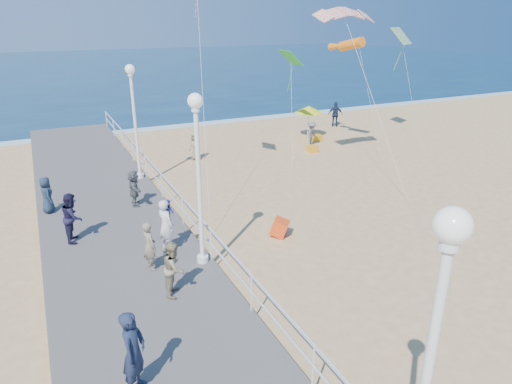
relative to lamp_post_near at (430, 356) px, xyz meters
name	(u,v)px	position (x,y,z in m)	size (l,w,h in m)	color
ground	(340,239)	(5.35, 9.00, -3.66)	(160.00, 160.00, 0.00)	tan
ocean	(96,69)	(5.35, 74.00, -3.65)	(160.00, 90.00, 0.05)	#0B2A46
surf_line	(179,126)	(5.35, 29.50, -3.63)	(160.00, 1.20, 0.04)	white
boardwalk	(136,283)	(-2.15, 9.00, -3.46)	(5.00, 44.00, 0.40)	#635F59
railing	(211,236)	(0.30, 9.00, -2.41)	(0.05, 42.00, 0.55)	white
lamp_post_near	(430,356)	(0.00, 0.00, 0.00)	(0.44, 0.44, 5.32)	white
lamp_post_mid	(198,164)	(0.00, 9.00, 0.00)	(0.44, 0.44, 5.32)	white
lamp_post_far	(134,110)	(0.00, 18.00, 0.00)	(0.44, 0.44, 5.32)	white
woman_holding_toddler	(166,225)	(-0.80, 10.24, -2.36)	(0.66, 0.43, 1.80)	silver
toddler_held	(168,212)	(-0.65, 10.39, -1.97)	(0.43, 0.33, 0.88)	#303CB7
spectator_0	(134,352)	(-3.02, 4.55, -2.32)	(0.69, 0.45, 1.89)	#1B243C
spectator_1	(174,268)	(-1.28, 7.66, -2.47)	(0.77, 0.60, 1.59)	gray
spectator_4	(47,195)	(-4.19, 15.36, -2.53)	(0.72, 0.47, 1.47)	#1B2A3D
spectator_5	(134,188)	(-0.93, 14.62, -2.51)	(1.40, 0.44, 1.51)	#56565B
spectator_6	(150,246)	(-1.57, 9.28, -2.48)	(0.57, 0.38, 1.57)	#85745B
spectator_7	(72,217)	(-3.49, 12.35, -2.39)	(0.84, 0.66, 1.74)	#1A1733
beach_walker_a	(312,134)	(11.30, 20.45, -2.88)	(1.01, 0.58, 1.57)	slate
beach_walker_b	(335,114)	(15.91, 24.47, -2.75)	(1.07, 0.44, 1.82)	#1A263B
beach_walker_c	(195,147)	(3.80, 20.91, -2.89)	(0.75, 0.49, 1.54)	gray
box_kite	(280,229)	(3.44, 10.19, -3.36)	(0.55, 0.55, 0.60)	red
beach_umbrella	(309,109)	(12.31, 22.51, -1.75)	(1.90, 1.90, 2.14)	white
beach_chair_left	(312,149)	(10.66, 19.33, -3.46)	(0.55, 0.55, 0.40)	orange
beach_chair_right	(317,138)	(12.38, 21.47, -3.46)	(0.55, 0.55, 0.40)	gold
kite_parafoil	(345,11)	(9.81, 15.72, 4.25)	(3.19, 0.90, 0.30)	red
kite_windsock	(351,44)	(12.65, 18.84, 2.55)	(0.56, 0.56, 2.68)	orange
kite_diamond_multi	(401,36)	(17.55, 20.23, 2.88)	(1.40, 1.40, 0.02)	blue
kite_diamond_green	(291,58)	(9.40, 20.03, 1.85)	(1.26, 1.26, 0.02)	green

